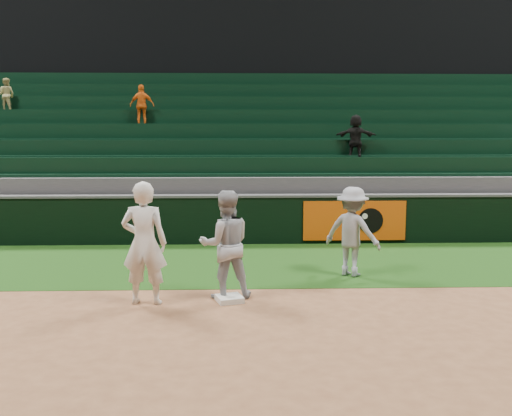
{
  "coord_description": "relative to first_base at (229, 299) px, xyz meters",
  "views": [
    {
      "loc": [
        0.05,
        -9.13,
        2.85
      ],
      "look_at": [
        0.42,
        2.3,
        1.3
      ],
      "focal_mm": 40.0,
      "sensor_mm": 36.0,
      "label": 1
    }
  ],
  "objects": [
    {
      "name": "ground",
      "position": [
        0.1,
        -0.17,
        -0.05
      ],
      "size": [
        70.0,
        70.0,
        0.0
      ],
      "primitive_type": "plane",
      "color": "brown",
      "rests_on": "ground"
    },
    {
      "name": "field_wall",
      "position": [
        0.12,
        5.02,
        0.59
      ],
      "size": [
        36.0,
        0.45,
        1.25
      ],
      "color": "black",
      "rests_on": "ground"
    },
    {
      "name": "upper_deck",
      "position": [
        0.1,
        17.28,
        5.95
      ],
      "size": [
        40.0,
        12.0,
        12.0
      ],
      "primitive_type": "cube",
      "color": "black",
      "rests_on": "ground"
    },
    {
      "name": "first_base",
      "position": [
        0.0,
        0.0,
        0.0
      ],
      "size": [
        0.52,
        0.52,
        0.09
      ],
      "primitive_type": "cube",
      "rotation": [
        0.0,
        0.0,
        0.3
      ],
      "color": "white",
      "rests_on": "ground"
    },
    {
      "name": "first_baseman",
      "position": [
        -1.39,
        -0.07,
        0.98
      ],
      "size": [
        0.78,
        0.54,
        2.04
      ],
      "primitive_type": "imported",
      "rotation": [
        0.0,
        0.0,
        3.07
      ],
      "color": "silver",
      "rests_on": "ground"
    },
    {
      "name": "stadium_seating",
      "position": [
        0.1,
        8.8,
        1.65
      ],
      "size": [
        36.0,
        5.95,
        4.85
      ],
      "color": "#3B3A3D",
      "rests_on": "ground"
    },
    {
      "name": "foul_grass",
      "position": [
        0.1,
        2.83,
        -0.04
      ],
      "size": [
        36.0,
        4.2,
        0.01
      ],
      "primitive_type": "cube",
      "color": "#14370D",
      "rests_on": "ground"
    },
    {
      "name": "baserunner",
      "position": [
        -0.06,
        0.25,
        0.88
      ],
      "size": [
        1.01,
        0.85,
        1.86
      ],
      "primitive_type": "imported",
      "rotation": [
        0.0,
        0.0,
        3.31
      ],
      "color": "#A0A3AA",
      "rests_on": "ground"
    },
    {
      "name": "base_coach",
      "position": [
        2.39,
        1.65,
        0.84
      ],
      "size": [
        1.31,
        1.18,
        1.76
      ],
      "primitive_type": "imported",
      "rotation": [
        0.0,
        0.0,
        2.54
      ],
      "color": "#92959E",
      "rests_on": "foul_grass"
    }
  ]
}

